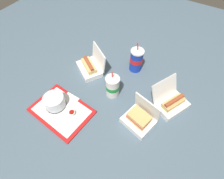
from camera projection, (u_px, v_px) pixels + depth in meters
name	position (u px, v px, depth m)	size (l,w,h in m)	color
ground_plane	(112.00, 100.00, 1.17)	(3.20, 3.20, 0.00)	#4C6070
food_tray	(62.00, 111.00, 1.11)	(0.39, 0.29, 0.01)	red
cake_container	(55.00, 102.00, 1.10)	(0.13, 0.13, 0.08)	black
ketchup_cup	(72.00, 113.00, 1.08)	(0.04, 0.04, 0.02)	white
napkin_stack	(69.00, 101.00, 1.15)	(0.10, 0.10, 0.00)	white
plastic_fork	(51.00, 121.00, 1.06)	(0.11, 0.01, 0.01)	white
clamshell_hotdog_front	(90.00, 67.00, 1.29)	(0.26, 0.25, 0.18)	white
clamshell_sandwich_center	(139.00, 118.00, 1.03)	(0.21, 0.19, 0.19)	white
clamshell_hotdog_back	(171.00, 103.00, 1.11)	(0.25, 0.26, 0.16)	white
soda_cup_corner	(136.00, 60.00, 1.27)	(0.10, 0.10, 0.24)	#1938B7
soda_cup_left	(113.00, 86.00, 1.13)	(0.09, 0.09, 0.22)	white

